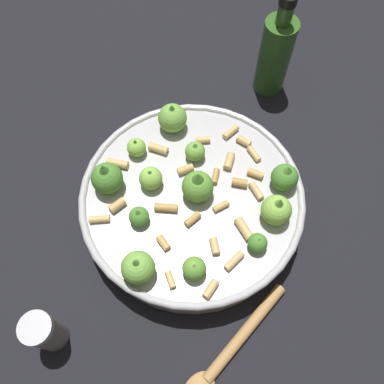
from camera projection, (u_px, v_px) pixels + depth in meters
The scene contains 5 objects.
ground_plane at pixel (192, 211), 0.65m from camera, with size 2.40×2.40×0.00m, color black.
cooking_pan at pixel (192, 201), 0.61m from camera, with size 0.34×0.34×0.12m.
pepper_shaker at pixel (45, 332), 0.53m from camera, with size 0.04×0.04×0.08m.
olive_oil_bottle at pixel (275, 54), 0.69m from camera, with size 0.06×0.06×0.20m.
wooden_spoon at pixel (230, 351), 0.55m from camera, with size 0.19×0.14×0.02m.
Camera 1 is at (0.06, 0.25, 0.59)m, focal length 37.44 mm.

